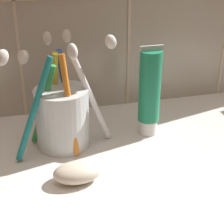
# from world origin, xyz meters

# --- Properties ---
(sink_counter) EXTENTS (0.78, 0.38, 0.02)m
(sink_counter) POSITION_xyz_m (0.00, 0.00, 0.01)
(sink_counter) COLOR white
(sink_counter) RESTS_ON ground
(toothbrush_cup) EXTENTS (0.18, 0.12, 0.18)m
(toothbrush_cup) POSITION_xyz_m (-0.12, 0.06, 0.07)
(toothbrush_cup) COLOR silver
(toothbrush_cup) RESTS_ON sink_counter
(toothpaste_tube) EXTENTS (0.04, 0.04, 0.15)m
(toothpaste_tube) POSITION_xyz_m (0.02, 0.06, 0.09)
(toothpaste_tube) COLOR white
(toothpaste_tube) RESTS_ON sink_counter
(soap_bar) EXTENTS (0.07, 0.04, 0.03)m
(soap_bar) POSITION_xyz_m (-0.12, -0.04, 0.03)
(soap_bar) COLOR silver
(soap_bar) RESTS_ON sink_counter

